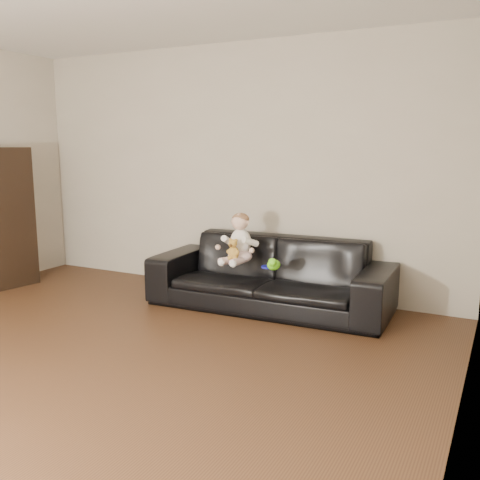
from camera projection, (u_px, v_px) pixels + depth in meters
The scene contains 11 objects.
floor at pixel (38, 384), 3.52m from camera, with size 5.50×5.50×0.00m, color #4A2D1A.
wall_back at pixel (232, 169), 5.70m from camera, with size 5.00×5.00×0.00m, color #B4AB98.
wall_right at pixel (460, 208), 2.17m from camera, with size 5.50×5.50×0.00m, color #B4AB98.
sofa at pixel (270, 274), 5.13m from camera, with size 2.29×0.90×0.67m, color black.
cabinet at pixel (4, 218), 5.89m from camera, with size 0.38×0.53×1.53m, color black.
shelf_item at pixel (3, 186), 5.82m from camera, with size 0.18×0.25×0.28m, color silver.
baby at pixel (239, 241), 5.09m from camera, with size 0.34×0.42×0.48m.
teddy_bear at pixel (233, 249), 4.96m from camera, with size 0.11×0.11×0.20m.
toy_green at pixel (274, 265), 4.81m from camera, with size 0.12×0.14×0.10m, color #66E41A.
toy_rattle at pixel (271, 266), 4.85m from camera, with size 0.06×0.06×0.06m, color #D74219.
toy_blue_disc at pixel (267, 267), 4.91m from camera, with size 0.11×0.11×0.02m, color #171BBE.
Camera 1 is at (2.68, -2.33, 1.55)m, focal length 40.00 mm.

